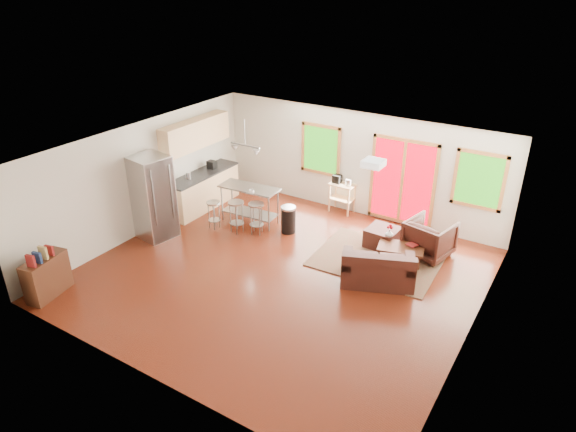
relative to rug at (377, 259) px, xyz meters
The scene contains 28 objects.
floor 2.13m from the rug, 132.78° to the right, with size 7.50×7.00×0.02m, color #3E1309.
ceiling 3.36m from the rug, 132.78° to the right, with size 7.50×7.00×0.02m, color silver.
back_wall 2.75m from the rug, 126.72° to the left, with size 7.50×0.02×2.60m, color beige.
left_wall 5.59m from the rug, 163.26° to the right, with size 0.02×7.00×2.60m, color beige.
right_wall 3.07m from the rug, 34.14° to the right, with size 0.02×7.00×2.60m, color beige.
front_wall 5.43m from the rug, 105.94° to the right, with size 7.50×0.02×2.60m, color beige.
window_left 3.43m from the rug, 142.30° to the left, with size 1.10×0.05×1.30m.
french_doors 2.20m from the rug, 97.51° to the left, with size 1.60×0.05×2.10m.
window_right 2.81m from the rug, 52.55° to the left, with size 1.10×0.05×1.30m.
rug is the anchor object (origin of this frame).
loveseat 0.93m from the rug, 66.79° to the right, with size 1.61×1.28×0.75m.
coffee_table 0.57m from the rug, 21.27° to the left, with size 1.05×0.78×0.38m.
armchair 1.23m from the rug, 42.21° to the left, with size 0.89×0.83×0.92m, color black.
ottoman 0.67m from the rug, 103.01° to the left, with size 0.66×0.66×0.44m, color black.
vase 0.64m from the rug, 76.87° to the left, with size 0.20×0.21×0.31m.
book 0.85m from the rug, 34.60° to the left, with size 0.21×0.03×0.28m, color maroon.
cabinets 5.02m from the rug, behind, with size 0.64×2.24×2.30m.
refrigerator 5.16m from the rug, 160.78° to the right, with size 0.89×0.87×1.94m.
island 3.43m from the rug, behind, with size 1.49×0.68×0.92m.
cup 3.22m from the rug, behind, with size 0.12×0.10×0.12m, color silver.
bar_stool_a 3.99m from the rug, behind, with size 0.37×0.37×0.68m.
bar_stool_b 3.41m from the rug, behind, with size 0.43×0.43×0.78m.
bar_stool_c 2.96m from the rug, behind, with size 0.47×0.47×0.77m.
trash_can 2.32m from the rug, behind, with size 0.38×0.38×0.65m.
kitchen_cart 2.56m from the rug, 134.85° to the left, with size 0.65×0.43×0.97m.
bookshelf 6.59m from the rug, 136.84° to the right, with size 0.53×0.95×1.06m.
ceiling_flush 2.70m from the rug, 81.16° to the right, with size 0.35×0.35×0.12m, color white.
pendant_light 3.84m from the rug, behind, with size 0.80×0.18×0.79m.
Camera 1 is at (4.84, -7.46, 5.68)m, focal length 32.00 mm.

